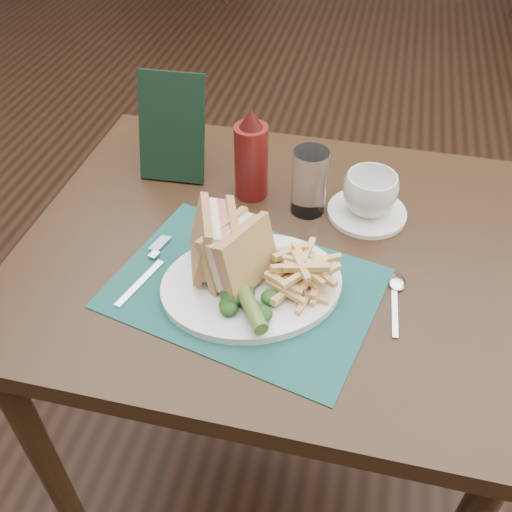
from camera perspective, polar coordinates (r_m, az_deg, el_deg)
The scene contains 16 objects.
floor at distance 1.91m, azimuth 4.39°, elevation -5.83°, with size 7.00×7.00×0.00m, color black.
table_main at distance 1.31m, azimuth 1.41°, elevation -11.03°, with size 0.90×0.75×0.75m, color black, non-canonical shape.
placemat at distance 0.95m, azimuth -1.12°, elevation -3.20°, with size 0.42×0.30×0.00m, color #174C49.
plate at distance 0.94m, azimuth -0.42°, elevation -2.88°, with size 0.30×0.24×0.01m, color white, non-canonical shape.
sandwich_half_a at distance 0.93m, azimuth -5.54°, elevation 1.51°, with size 0.06×0.11×0.10m, color tan, non-canonical shape.
sandwich_half_b at distance 0.91m, azimuth -2.73°, elevation 0.78°, with size 0.06×0.11×0.10m, color tan, non-canonical shape.
kale_garnish at distance 0.89m, azimuth -0.88°, elevation -4.62°, with size 0.11×0.08×0.03m, color #183A15, non-canonical shape.
pickle_spear at distance 0.87m, azimuth -0.78°, elevation -4.63°, with size 0.02×0.02×0.12m, color #4A6526.
fries_pile at distance 0.92m, azimuth 4.46°, elevation -1.19°, with size 0.18×0.20×0.06m, color #E5BA72, non-canonical shape.
fork at distance 0.99m, azimuth -10.93°, elevation -1.29°, with size 0.03×0.17×0.01m, color silver, non-canonical shape.
spoon at distance 0.95m, azimuth 13.81°, elevation -4.38°, with size 0.03×0.15×0.01m, color silver, non-canonical shape.
saucer at distance 1.11m, azimuth 11.02°, elevation 4.29°, with size 0.15×0.15×0.01m, color white.
coffee_cup at distance 1.08m, azimuth 11.33°, elevation 6.14°, with size 0.10×0.10×0.08m, color white.
drinking_glass at distance 1.07m, azimuth 5.35°, elevation 7.39°, with size 0.07×0.07×0.13m, color white.
ketchup_bottle at distance 1.09m, azimuth -0.49°, elevation 10.19°, with size 0.06×0.06×0.19m, color #58100F, non-canonical shape.
check_presenter at distance 1.16m, azimuth -8.42°, elevation 12.56°, with size 0.13×0.01×0.22m, color black.
Camera 1 is at (0.14, -1.26, 1.43)m, focal length 40.00 mm.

